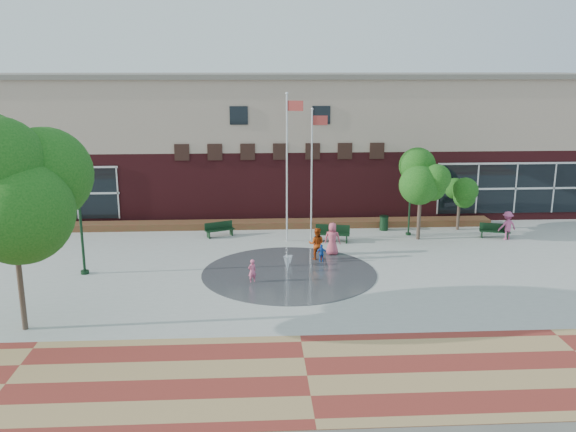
{
  "coord_description": "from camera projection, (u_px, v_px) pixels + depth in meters",
  "views": [
    {
      "loc": [
        -1.62,
        -24.72,
        9.72
      ],
      "look_at": [
        0.0,
        4.0,
        2.6
      ],
      "focal_mm": 38.0,
      "sensor_mm": 36.0,
      "label": 1
    }
  ],
  "objects": [
    {
      "name": "child_splash",
      "position": [
        252.0,
        271.0,
        27.91
      ],
      "size": [
        0.49,
        0.44,
        1.12
      ],
      "primitive_type": "imported",
      "rotation": [
        0.0,
        0.0,
        3.67
      ],
      "color": "#EE618A",
      "rests_on": "ground"
    },
    {
      "name": "bench_left",
      "position": [
        220.0,
        232.0,
        35.48
      ],
      "size": [
        1.75,
        1.13,
        0.86
      ],
      "rotation": [
        0.0,
        0.0,
        0.42
      ],
      "color": "black",
      "rests_on": "ground"
    },
    {
      "name": "library_building",
      "position": [
        277.0,
        141.0,
        42.21
      ],
      "size": [
        44.4,
        10.4,
        9.2
      ],
      "color": "#54191D",
      "rests_on": "ground"
    },
    {
      "name": "bench_mid",
      "position": [
        332.0,
        237.0,
        34.4
      ],
      "size": [
        2.01,
        0.91,
        0.97
      ],
      "rotation": [
        0.0,
        0.0,
        -0.2
      ],
      "color": "black",
      "rests_on": "ground"
    },
    {
      "name": "tree_small_right",
      "position": [
        460.0,
        190.0,
        36.46
      ],
      "size": [
        1.97,
        1.97,
        3.37
      ],
      "color": "#3F3026",
      "rests_on": "ground"
    },
    {
      "name": "flagpole_right",
      "position": [
        312.0,
        167.0,
        34.05
      ],
      "size": [
        0.92,
        0.16,
        7.48
      ],
      "rotation": [
        0.0,
        0.0,
        -0.09
      ],
      "color": "silver",
      "rests_on": "ground"
    },
    {
      "name": "bench_right",
      "position": [
        495.0,
        234.0,
        35.18
      ],
      "size": [
        1.76,
        0.92,
        0.85
      ],
      "rotation": [
        0.0,
        0.0,
        -0.28
      ],
      "color": "black",
      "rests_on": "ground"
    },
    {
      "name": "adult_pink",
      "position": [
        332.0,
        239.0,
        31.97
      ],
      "size": [
        0.96,
        0.73,
        1.74
      ],
      "primitive_type": "imported",
      "rotation": [
        0.0,
        0.0,
        2.91
      ],
      "color": "#CB5166",
      "rests_on": "ground"
    },
    {
      "name": "paver_band",
      "position": [
        307.0,
        376.0,
        19.6
      ],
      "size": [
        46.0,
        6.0,
        0.01
      ],
      "primitive_type": "cube",
      "color": "maroon",
      "rests_on": "ground"
    },
    {
      "name": "tree_big_left",
      "position": [
        9.0,
        185.0,
        21.74
      ],
      "size": [
        4.87,
        4.87,
        7.78
      ],
      "color": "#3F3026",
      "rests_on": "ground"
    },
    {
      "name": "flower_bed",
      "position": [
        281.0,
        227.0,
        37.63
      ],
      "size": [
        26.0,
        1.2,
        0.4
      ],
      "primitive_type": "cube",
      "color": "maroon",
      "rests_on": "ground"
    },
    {
      "name": "ground",
      "position": [
        293.0,
        296.0,
        26.39
      ],
      "size": [
        120.0,
        120.0,
        0.0
      ],
      "primitive_type": "plane",
      "color": "#666056",
      "rests_on": "ground"
    },
    {
      "name": "lamp_right",
      "position": [
        410.0,
        201.0,
        35.42
      ],
      "size": [
        0.35,
        0.35,
        3.27
      ],
      "color": "black",
      "rests_on": "ground"
    },
    {
      "name": "water_jet_a",
      "position": [
        287.0,
        273.0,
        29.4
      ],
      "size": [
        0.41,
        0.41,
        0.79
      ],
      "primitive_type": "cone",
      "rotation": [
        3.14,
        0.0,
        0.0
      ],
      "color": "white",
      "rests_on": "ground"
    },
    {
      "name": "adult_red",
      "position": [
        317.0,
        244.0,
        31.18
      ],
      "size": [
        0.9,
        0.75,
        1.68
      ],
      "primitive_type": "imported",
      "rotation": [
        0.0,
        0.0,
        3.0
      ],
      "color": "#B13D0F",
      "rests_on": "ground"
    },
    {
      "name": "trash_can",
      "position": [
        384.0,
        223.0,
        36.84
      ],
      "size": [
        0.55,
        0.55,
        0.9
      ],
      "color": "black",
      "rests_on": "ground"
    },
    {
      "name": "tree_mid",
      "position": [
        421.0,
        177.0,
        34.14
      ],
      "size": [
        2.97,
        2.97,
        5.01
      ],
      "color": "#3F3026",
      "rests_on": "ground"
    },
    {
      "name": "splash_pad",
      "position": [
        289.0,
        273.0,
        29.29
      ],
      "size": [
        8.4,
        8.4,
        0.01
      ],
      "primitive_type": "cylinder",
      "color": "#383A3D",
      "rests_on": "ground"
    },
    {
      "name": "flagpole_left",
      "position": [
        288.0,
        160.0,
        33.53
      ],
      "size": [
        0.95,
        0.34,
        8.35
      ],
      "rotation": [
        0.0,
        0.0,
        -0.28
      ],
      "color": "silver",
      "rests_on": "ground"
    },
    {
      "name": "plaza_concrete",
      "position": [
        288.0,
        267.0,
        30.26
      ],
      "size": [
        46.0,
        18.0,
        0.01
      ],
      "primitive_type": "cube",
      "color": "#A8A8A0",
      "rests_on": "ground"
    },
    {
      "name": "lamp_left",
      "position": [
        81.0,
        223.0,
        28.59
      ],
      "size": [
        0.43,
        0.43,
        4.1
      ],
      "color": "black",
      "rests_on": "ground"
    },
    {
      "name": "child_blue",
      "position": [
        322.0,
        254.0,
        30.79
      ],
      "size": [
        0.58,
        0.29,
        0.96
      ],
      "primitive_type": "imported",
      "rotation": [
        0.0,
        0.0,
        3.03
      ],
      "color": "blue",
      "rests_on": "ground"
    },
    {
      "name": "person_bench",
      "position": [
        507.0,
        226.0,
        34.77
      ],
      "size": [
        1.17,
        0.8,
        1.66
      ],
      "primitive_type": "imported",
      "rotation": [
        0.0,
        0.0,
        3.32
      ],
      "color": "#BE4C81",
      "rests_on": "ground"
    },
    {
      "name": "water_jet_b",
      "position": [
        290.0,
        265.0,
        30.5
      ],
      "size": [
        0.21,
        0.21,
        0.48
      ],
      "primitive_type": "cone",
      "rotation": [
        3.14,
        0.0,
        0.0
      ],
      "color": "white",
      "rests_on": "ground"
    }
  ]
}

